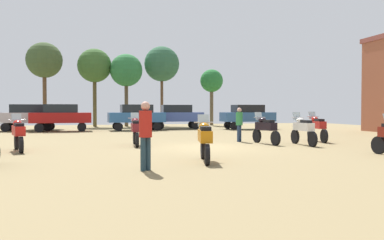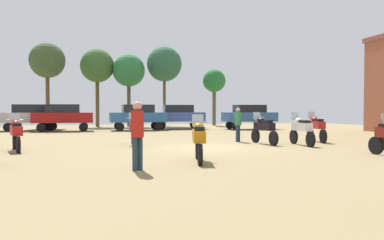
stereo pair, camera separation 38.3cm
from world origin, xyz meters
name	(u,v)px [view 2 (the right image)]	position (x,y,z in m)	size (l,w,h in m)	color
ground_plane	(203,147)	(0.00, 0.00, 0.01)	(44.00, 52.00, 0.02)	olive
motorcycle_1	(199,139)	(-1.29, -4.41, 0.73)	(0.69, 2.08, 1.46)	black
motorcycle_3	(264,128)	(3.13, 0.80, 0.75)	(0.64, 2.29, 1.49)	black
motorcycle_4	(134,129)	(-2.86, 1.40, 0.74)	(0.62, 2.19, 1.48)	black
motorcycle_6	(316,127)	(6.18, 1.36, 0.76)	(0.68, 2.29, 1.51)	black
motorcycle_10	(301,129)	(4.53, -0.15, 0.76)	(0.62, 2.27, 1.49)	black
motorcycle_12	(16,133)	(-7.48, 0.17, 0.73)	(0.83, 2.14, 1.45)	black
car_2	(178,115)	(1.85, 15.40, 1.19)	(4.35, 1.93, 2.00)	black
car_3	(138,115)	(-1.57, 14.17, 1.19)	(4.40, 2.04, 2.00)	black
car_4	(63,116)	(-7.13, 14.02, 1.19)	(4.35, 1.92, 2.00)	black
car_5	(31,115)	(-9.57, 15.16, 1.19)	(4.33, 1.87, 2.00)	black
car_6	(249,115)	(7.48, 13.71, 1.19)	(4.34, 1.90, 2.00)	black
person_1	(238,122)	(2.39, 2.29, 1.01)	(0.48, 0.48, 1.70)	navy
person_2	(137,130)	(-3.28, -5.69, 1.09)	(0.47, 0.47, 1.82)	#203643
tree_1	(164,64)	(1.73, 22.10, 6.15)	(3.48, 3.48, 7.91)	brown
tree_2	(129,71)	(-1.83, 21.45, 5.35)	(3.11, 3.11, 6.94)	brown
tree_4	(47,61)	(-9.11, 20.64, 5.99)	(3.15, 3.15, 7.61)	brown
tree_5	(97,66)	(-4.78, 21.86, 5.76)	(3.19, 3.19, 7.40)	#4F4525
tree_6	(214,82)	(6.83, 21.81, 4.49)	(2.32, 2.32, 5.73)	brown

